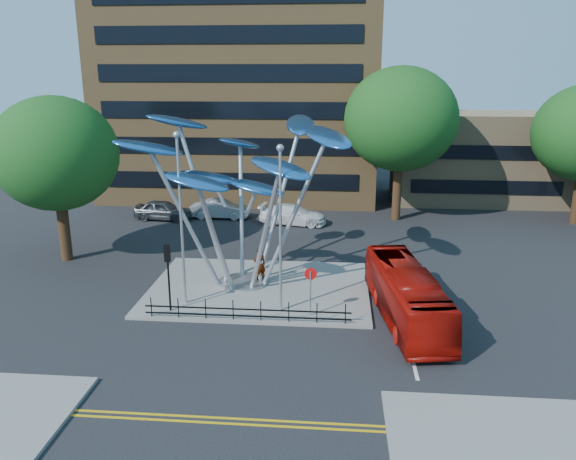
# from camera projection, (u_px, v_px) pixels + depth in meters

# --- Properties ---
(ground) EXTENTS (120.00, 120.00, 0.00)m
(ground) POSITION_uv_depth(u_px,v_px,m) (263.00, 340.00, 25.32)
(ground) COLOR black
(ground) RESTS_ON ground
(traffic_island) EXTENTS (12.00, 9.00, 0.15)m
(traffic_island) POSITION_uv_depth(u_px,v_px,m) (259.00, 288.00, 31.13)
(traffic_island) COLOR slate
(traffic_island) RESTS_ON ground
(double_yellow_near) EXTENTS (40.00, 0.12, 0.01)m
(double_yellow_near) POSITION_uv_depth(u_px,v_px,m) (241.00, 419.00, 19.57)
(double_yellow_near) COLOR gold
(double_yellow_near) RESTS_ON ground
(double_yellow_far) EXTENTS (40.00, 0.12, 0.01)m
(double_yellow_far) POSITION_uv_depth(u_px,v_px,m) (239.00, 424.00, 19.28)
(double_yellow_far) COLOR gold
(double_yellow_far) RESTS_ON ground
(brick_tower) EXTENTS (25.00, 15.00, 30.00)m
(brick_tower) POSITION_uv_depth(u_px,v_px,m) (242.00, 34.00, 52.35)
(brick_tower) COLOR olive
(brick_tower) RESTS_ON ground
(low_building_near) EXTENTS (15.00, 8.00, 8.00)m
(low_building_near) POSITION_uv_depth(u_px,v_px,m) (477.00, 157.00, 51.61)
(low_building_near) COLOR tan
(low_building_near) RESTS_ON ground
(tree_right) EXTENTS (8.80, 8.80, 12.11)m
(tree_right) POSITION_uv_depth(u_px,v_px,m) (401.00, 119.00, 43.51)
(tree_right) COLOR black
(tree_right) RESTS_ON ground
(tree_left) EXTENTS (7.60, 7.60, 10.32)m
(tree_left) POSITION_uv_depth(u_px,v_px,m) (56.00, 154.00, 34.21)
(tree_left) COLOR black
(tree_left) RESTS_ON ground
(leaf_sculpture) EXTENTS (12.72, 9.54, 9.51)m
(leaf_sculpture) POSITION_uv_depth(u_px,v_px,m) (239.00, 164.00, 30.00)
(leaf_sculpture) COLOR #9EA0A5
(leaf_sculpture) RESTS_ON traffic_island
(street_lamp_left) EXTENTS (0.36, 0.36, 8.80)m
(street_lamp_left) POSITION_uv_depth(u_px,v_px,m) (180.00, 205.00, 27.58)
(street_lamp_left) COLOR #9EA0A5
(street_lamp_left) RESTS_ON traffic_island
(street_lamp_right) EXTENTS (0.36, 0.36, 8.30)m
(street_lamp_right) POSITION_uv_depth(u_px,v_px,m) (280.00, 214.00, 26.75)
(street_lamp_right) COLOR #9EA0A5
(street_lamp_right) RESTS_ON traffic_island
(traffic_light_island) EXTENTS (0.28, 0.18, 3.42)m
(traffic_light_island) POSITION_uv_depth(u_px,v_px,m) (168.00, 264.00, 27.42)
(traffic_light_island) COLOR black
(traffic_light_island) RESTS_ON traffic_island
(no_entry_sign_island) EXTENTS (0.60, 0.10, 2.45)m
(no_entry_sign_island) POSITION_uv_depth(u_px,v_px,m) (311.00, 283.00, 27.06)
(no_entry_sign_island) COLOR #9EA0A5
(no_entry_sign_island) RESTS_ON traffic_island
(pedestrian_railing_front) EXTENTS (10.00, 0.06, 1.00)m
(pedestrian_railing_front) POSITION_uv_depth(u_px,v_px,m) (247.00, 312.00, 26.88)
(pedestrian_railing_front) COLOR black
(pedestrian_railing_front) RESTS_ON traffic_island
(red_bus) EXTENTS (3.51, 9.64, 2.62)m
(red_bus) POSITION_uv_depth(u_px,v_px,m) (406.00, 294.00, 27.04)
(red_bus) COLOR #9D0D07
(red_bus) RESTS_ON ground
(pedestrian) EXTENTS (0.86, 0.79, 1.98)m
(pedestrian) POSITION_uv_depth(u_px,v_px,m) (260.00, 265.00, 31.60)
(pedestrian) COLOR gray
(pedestrian) RESTS_ON traffic_island
(parked_car_left) EXTENTS (4.86, 2.40, 1.60)m
(parked_car_left) POSITION_uv_depth(u_px,v_px,m) (163.00, 210.00, 45.45)
(parked_car_left) COLOR #414449
(parked_car_left) RESTS_ON ground
(parked_car_mid) EXTENTS (4.72, 1.72, 1.55)m
(parked_car_mid) POSITION_uv_depth(u_px,v_px,m) (220.00, 209.00, 45.93)
(parked_car_mid) COLOR #AFB3B7
(parked_car_mid) RESTS_ON ground
(parked_car_right) EXTENTS (5.52, 2.87, 1.53)m
(parked_car_right) POSITION_uv_depth(u_px,v_px,m) (293.00, 215.00, 44.14)
(parked_car_right) COLOR white
(parked_car_right) RESTS_ON ground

